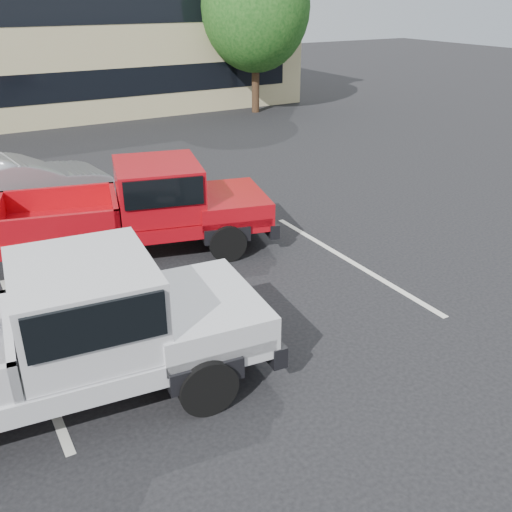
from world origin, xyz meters
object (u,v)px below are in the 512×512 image
object	(u,v)px
tree_right	(256,7)
red_pickup	(151,204)
silver_pickup	(68,329)
silver_sedan	(16,188)
tree_back	(121,0)

from	to	relation	value
tree_right	red_pickup	distance (m)	15.09
silver_pickup	silver_sedan	world-z (taller)	silver_pickup
silver_pickup	red_pickup	xyz separation A→B (m)	(2.55, 3.93, -0.07)
tree_back	silver_pickup	world-z (taller)	tree_back
silver_pickup	red_pickup	size ratio (longest dim) A/B	1.02
tree_back	red_pickup	xyz separation A→B (m)	(-6.10, -19.59, -3.43)
tree_right	silver_sedan	distance (m)	14.33
red_pickup	silver_sedan	size ratio (longest dim) A/B	1.33
silver_pickup	tree_right	bearing A→B (deg)	58.81
silver_pickup	red_pickup	world-z (taller)	silver_pickup
tree_back	red_pickup	size ratio (longest dim) A/B	1.23
red_pickup	tree_back	bearing A→B (deg)	86.75
silver_pickup	silver_sedan	xyz separation A→B (m)	(0.52, 7.20, -0.34)
tree_right	tree_back	size ratio (longest dim) A/B	0.95
tree_back	silver_sedan	xyz separation A→B (m)	(-8.14, -16.32, -3.70)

